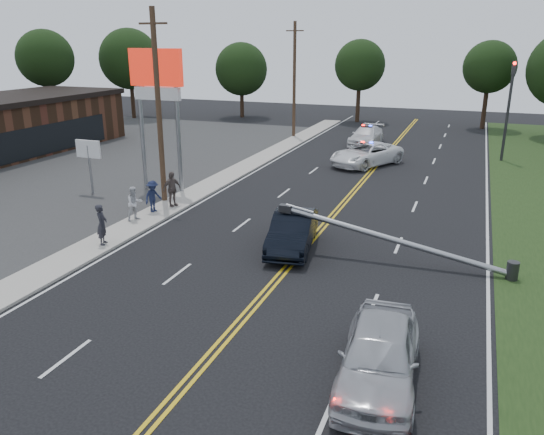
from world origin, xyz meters
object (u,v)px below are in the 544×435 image
at_px(utility_pole_mid, 159,108).
at_px(bystander_b, 135,203).
at_px(traffic_signal, 509,103).
at_px(small_sign, 89,154).
at_px(emergency_a, 366,154).
at_px(emergency_b, 366,136).
at_px(utility_pole_far, 294,80).
at_px(bystander_c, 153,196).
at_px(bystander_a, 102,224).
at_px(crashed_sedan, 293,231).
at_px(pylon_sign, 157,86).
at_px(bystander_d, 172,189).
at_px(waiting_sedan, 379,355).
at_px(fallen_streetlight, 405,243).

bearing_deg(utility_pole_mid, bystander_b, -81.53).
bearing_deg(bystander_b, traffic_signal, -12.21).
bearing_deg(utility_pole_mid, small_sign, 180.00).
relative_size(emergency_a, emergency_b, 1.10).
distance_m(utility_pole_far, bystander_b, 25.77).
distance_m(small_sign, emergency_a, 18.59).
bearing_deg(bystander_c, bystander_a, -161.23).
distance_m(crashed_sedan, emergency_a, 16.88).
bearing_deg(bystander_a, bystander_b, -12.44).
distance_m(crashed_sedan, bystander_b, 8.23).
bearing_deg(utility_pole_mid, bystander_a, -80.61).
xyz_separation_m(pylon_sign, utility_pole_mid, (1.30, -2.00, -0.91)).
bearing_deg(emergency_b, traffic_signal, -10.73).
height_order(pylon_sign, bystander_d, pylon_sign).
xyz_separation_m(pylon_sign, bystander_c, (1.90, -3.98, -5.07)).
distance_m(bystander_c, bystander_d, 1.25).
height_order(small_sign, utility_pole_far, utility_pole_far).
bearing_deg(bystander_c, pylon_sign, 38.25).
height_order(bystander_a, bystander_c, bystander_a).
relative_size(pylon_sign, small_sign, 2.58).
xyz_separation_m(utility_pole_far, waiting_sedan, (13.79, -34.01, -4.26)).
xyz_separation_m(emergency_b, bystander_c, (-6.34, -22.56, 0.16)).
height_order(bystander_b, bystander_d, bystander_d).
bearing_deg(pylon_sign, bystander_c, -64.46).
height_order(pylon_sign, utility_pole_mid, utility_pole_mid).
height_order(small_sign, bystander_a, small_sign).
bearing_deg(emergency_b, utility_pole_mid, -105.65).
bearing_deg(emergency_b, crashed_sedan, -82.84).
distance_m(emergency_b, bystander_c, 23.43).
distance_m(bystander_a, bystander_b, 3.25).
distance_m(small_sign, fallen_streetlight, 18.68).
distance_m(waiting_sedan, bystander_a, 13.79).
bearing_deg(bystander_a, emergency_b, -34.93).
bearing_deg(bystander_a, pylon_sign, -7.29).
distance_m(fallen_streetlight, waiting_sedan, 8.02).
bearing_deg(utility_pole_far, pylon_sign, -93.72).
height_order(utility_pole_far, bystander_a, utility_pole_far).
height_order(waiting_sedan, bystander_b, bystander_b).
bearing_deg(traffic_signal, emergency_b, 166.27).
xyz_separation_m(pylon_sign, waiting_sedan, (15.09, -14.01, -5.17)).
bearing_deg(bystander_d, bystander_b, -166.63).
height_order(utility_pole_far, emergency_b, utility_pole_far).
bearing_deg(crashed_sedan, small_sign, 153.91).
height_order(pylon_sign, crashed_sedan, pylon_sign).
relative_size(utility_pole_far, bystander_d, 5.39).
bearing_deg(emergency_a, utility_pole_far, 161.16).
height_order(small_sign, bystander_c, small_sign).
relative_size(utility_pole_mid, waiting_sedan, 2.07).
bearing_deg(utility_pole_mid, emergency_a, 56.75).
bearing_deg(emergency_b, bystander_c, -102.70).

